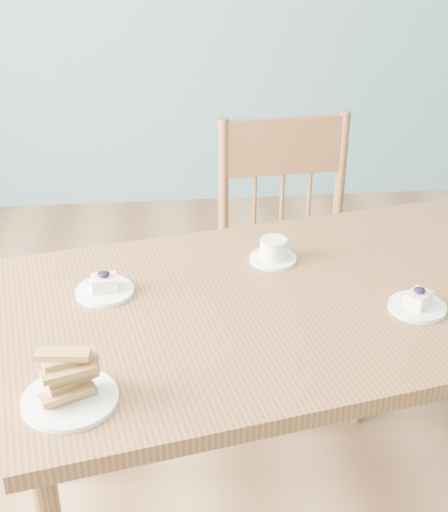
% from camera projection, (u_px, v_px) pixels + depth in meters
% --- Properties ---
extents(room, '(5.01, 5.01, 2.71)m').
position_uv_depth(room, '(392.00, 75.00, 1.30)').
color(room, '#986D47').
rests_on(room, ground).
extents(dining_table, '(1.55, 1.08, 0.76)m').
position_uv_depth(dining_table, '(296.00, 321.00, 1.78)').
color(dining_table, brown).
rests_on(dining_table, ground).
extents(dining_chair, '(0.49, 0.47, 0.99)m').
position_uv_depth(dining_chair, '(291.00, 267.00, 2.39)').
color(dining_chair, brown).
rests_on(dining_chair, ground).
extents(cheesecake_plate_near, '(0.14, 0.14, 0.06)m').
position_uv_depth(cheesecake_plate_near, '(418.00, 303.00, 1.69)').
color(cheesecake_plate_near, white).
rests_on(cheesecake_plate_near, dining_table).
extents(cheesecake_plate_far, '(0.14, 0.14, 0.06)m').
position_uv_depth(cheesecake_plate_far, '(105.00, 288.00, 1.75)').
color(cheesecake_plate_far, white).
rests_on(cheesecake_plate_far, dining_table).
extents(coffee_cup, '(0.13, 0.13, 0.06)m').
position_uv_depth(coffee_cup, '(274.00, 251.00, 1.89)').
color(coffee_cup, white).
rests_on(coffee_cup, dining_table).
extents(biscotti_plate, '(0.19, 0.19, 0.11)m').
position_uv_depth(biscotti_plate, '(68.00, 385.00, 1.38)').
color(biscotti_plate, white).
rests_on(biscotti_plate, dining_table).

